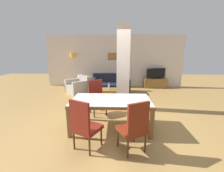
% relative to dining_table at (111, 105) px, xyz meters
% --- Properties ---
extents(ground_plane, '(18.00, 18.00, 0.00)m').
position_rel_dining_table_xyz_m(ground_plane, '(0.00, 0.00, -0.61)').
color(ground_plane, olive).
extents(back_wall, '(7.20, 0.09, 2.70)m').
position_rel_dining_table_xyz_m(back_wall, '(-0.00, 4.62, 0.74)').
color(back_wall, beige).
rests_on(back_wall, ground_plane).
extents(divider_pillar, '(0.41, 0.28, 2.70)m').
position_rel_dining_table_xyz_m(divider_pillar, '(0.33, 1.37, 0.74)').
color(divider_pillar, beige).
rests_on(divider_pillar, ground_plane).
extents(dining_table, '(1.89, 1.02, 0.75)m').
position_rel_dining_table_xyz_m(dining_table, '(0.00, 0.00, 0.00)').
color(dining_table, brown).
rests_on(dining_table, ground_plane).
extents(dining_chair_far_left, '(0.62, 0.62, 1.03)m').
position_rel_dining_table_xyz_m(dining_chair_far_left, '(-0.47, 0.91, -0.08)').
color(dining_chair_far_left, maroon).
rests_on(dining_chair_far_left, ground_plane).
extents(dining_chair_near_left, '(0.62, 0.62, 1.03)m').
position_rel_dining_table_xyz_m(dining_chair_near_left, '(-0.47, -0.87, -0.08)').
color(dining_chair_near_left, maroon).
rests_on(dining_chair_near_left, ground_plane).
extents(dining_chair_near_right, '(0.62, 0.62, 1.03)m').
position_rel_dining_table_xyz_m(dining_chair_near_right, '(0.47, -0.91, -0.08)').
color(dining_chair_near_right, maroon).
rests_on(dining_chair_near_right, ground_plane).
extents(sofa, '(1.74, 0.85, 0.85)m').
position_rel_dining_table_xyz_m(sofa, '(-0.13, 3.40, -0.32)').
color(sofa, black).
rests_on(sofa, ground_plane).
extents(armchair, '(1.23, 1.23, 0.77)m').
position_rel_dining_table_xyz_m(armchair, '(-1.63, 3.21, -0.34)').
color(armchair, '#A0988C').
rests_on(armchair, ground_plane).
extents(coffee_table, '(0.79, 0.55, 0.40)m').
position_rel_dining_table_xyz_m(coffee_table, '(-0.17, 2.36, -0.41)').
color(coffee_table, olive).
rests_on(coffee_table, ground_plane).
extents(bottle, '(0.06, 0.06, 0.27)m').
position_rel_dining_table_xyz_m(bottle, '(-0.18, 2.33, -0.11)').
color(bottle, '#B2B7BC').
rests_on(bottle, coffee_table).
extents(tv_stand, '(1.18, 0.40, 0.49)m').
position_rel_dining_table_xyz_m(tv_stand, '(2.16, 4.34, -0.37)').
color(tv_stand, olive).
rests_on(tv_stand, ground_plane).
extents(tv_screen, '(1.02, 0.36, 0.53)m').
position_rel_dining_table_xyz_m(tv_screen, '(2.16, 4.34, 0.13)').
color(tv_screen, black).
rests_on(tv_screen, tv_stand).
extents(floor_lamp, '(0.33, 0.33, 1.79)m').
position_rel_dining_table_xyz_m(floor_lamp, '(-2.10, 4.27, 0.89)').
color(floor_lamp, '#B7B7BC').
rests_on(floor_lamp, ground_plane).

